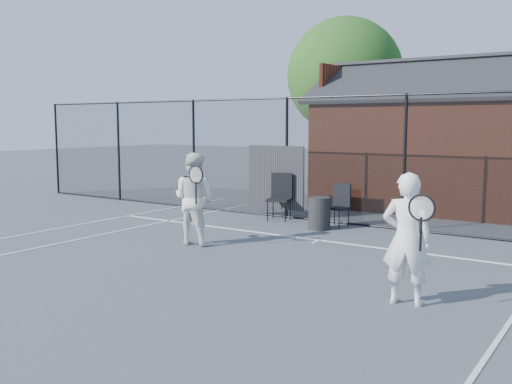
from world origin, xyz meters
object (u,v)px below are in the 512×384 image
Objects in this scene: player_front at (407,239)px; chair_right at (337,206)px; waste_bin at (319,213)px; player_back at (194,199)px; clubhouse at (437,150)px; chair_left at (279,198)px.

player_front is 5.64m from chair_right.
player_front is at bearing -50.11° from waste_bin.
waste_bin is (1.31, 2.76, -0.54)m from player_back.
player_front reaches higher than chair_right.
clubhouse is at bearing 72.56° from player_back.
clubhouse is 8.06m from player_back.
player_back is 2.48× the size of waste_bin.
chair_right is 0.55m from waste_bin.
clubhouse is 3.74× the size of player_front.
chair_left is 1.55× the size of waste_bin.
clubhouse is 3.63× the size of player_back.
clubhouse is at bearing 77.37° from waste_bin.
clubhouse is 9.33m from player_front.
chair_left reaches higher than chair_right.
player_back is 3.61m from chair_right.
player_back is at bearing 164.17° from player_front.
player_front reaches higher than waste_bin.
chair_left is 1.16× the size of chair_right.
player_back is 1.61× the size of chair_left.
player_front is at bearing -15.83° from player_back.
chair_left is 1.56m from chair_right.
player_back is 1.86× the size of chair_right.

